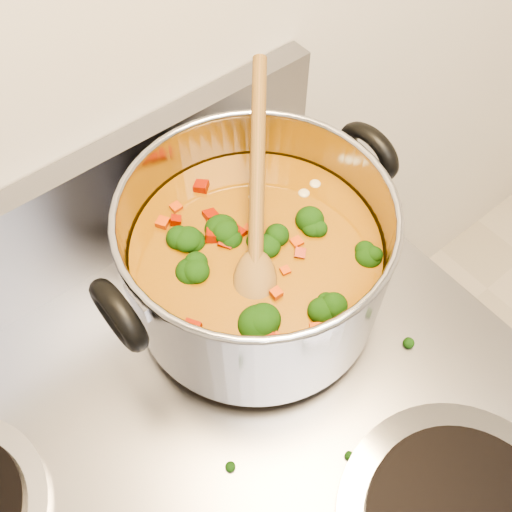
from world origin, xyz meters
The scene contains 3 objects.
stockpot centered at (0.22, 1.32, 1.01)m, with size 0.33×0.28×0.17m.
wooden_spoon centered at (0.23, 1.33, 1.05)m, with size 0.20×0.23×0.11m.
cooktop_crumbs centered at (0.34, 1.41, 0.92)m, with size 0.18×0.14×0.01m.
Camera 1 is at (0.01, 1.06, 1.50)m, focal length 40.00 mm.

